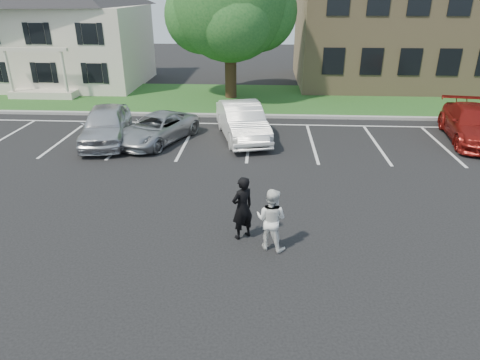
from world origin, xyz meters
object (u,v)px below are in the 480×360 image
car_red_compact (473,124)px  tree (232,6)px  car_silver_minivan (157,128)px  house (66,28)px  man_white_shirt (271,219)px  man_black_suit (242,208)px  car_white_sedan (242,121)px  office_building (461,22)px  car_silver_west (106,124)px

car_red_compact → tree: bearing=154.3°
tree → car_silver_minivan: size_ratio=2.00×
house → man_white_shirt: house is taller
house → man_black_suit: (13.12, -20.00, -2.93)m
house → tree: tree is taller
house → car_white_sedan: bearing=-42.3°
office_building → tree: bearing=-159.8°
house → car_red_compact: bearing=-26.1°
house → office_building: size_ratio=0.46×
car_silver_west → car_red_compact: car_silver_west is taller
house → man_black_suit: size_ratio=5.76×
car_white_sedan → tree: bearing=82.8°
house → car_silver_minivan: 15.46m
tree → car_red_compact: size_ratio=1.69×
man_white_shirt → car_silver_minivan: size_ratio=0.38×
tree → man_white_shirt: tree is taller
man_white_shirt → man_black_suit: bearing=-10.0°
office_building → car_silver_minivan: office_building is taller
office_building → car_red_compact: (-4.10, -13.25, -3.40)m
car_silver_west → house: bearing=108.3°
tree → man_white_shirt: 17.59m
house → office_building: 27.08m
car_red_compact → car_silver_west: bearing=-167.7°
car_silver_west → office_building: bearing=25.1°
car_silver_minivan → office_building: bearing=61.0°
office_building → tree: 16.40m
man_white_shirt → car_red_compact: (9.02, 9.25, -0.09)m
office_building → tree: size_ratio=2.55×
car_silver_minivan → car_red_compact: size_ratio=0.85×
man_white_shirt → car_silver_west: size_ratio=0.36×
tree → car_red_compact: bearing=-34.1°
office_building → car_silver_minivan: bearing=-141.8°
car_silver_west → car_red_compact: bearing=-6.3°
car_silver_minivan → car_white_sedan: size_ratio=0.91×
car_silver_minivan → car_white_sedan: car_white_sedan is taller
house → car_silver_minivan: bearing=-53.8°
man_white_shirt → office_building: bearing=-98.1°
house → man_white_shirt: 24.92m
car_white_sedan → car_red_compact: size_ratio=0.93×
tree → man_white_shirt: bearing=-82.4°
house → car_white_sedan: 17.40m
man_white_shirt → house: bearing=-33.7°
tree → car_white_sedan: tree is taller
house → tree: 12.29m
car_red_compact → car_silver_minivan: bearing=-167.7°
car_red_compact → house: bearing=162.2°
house → car_red_compact: house is taller
car_silver_west → tree: bearing=50.4°
car_red_compact → office_building: bearing=81.1°
man_black_suit → man_white_shirt: size_ratio=1.06×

